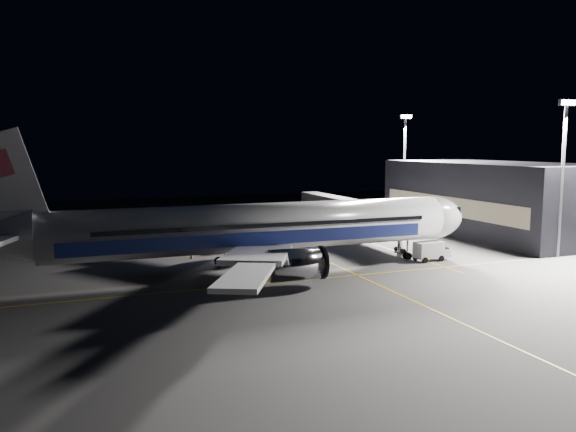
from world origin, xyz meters
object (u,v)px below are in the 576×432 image
Objects in this scene: service_truck at (431,250)px; safety_cone_c at (173,252)px; airliner at (249,229)px; safety_cone_b at (272,248)px; jet_bridge at (354,209)px; safety_cone_a at (191,256)px; floodlight_mast_north at (404,158)px; floodlight_mast_south at (563,164)px; baggage_tug at (230,245)px.

service_truck reaches higher than safety_cone_c.
safety_cone_b is at bearing 60.66° from airliner.
safety_cone_b is (-16.85, 14.55, -1.04)m from service_truck.
airliner is 12.31× the size of service_truck.
safety_cone_c is (-6.73, 14.00, -4.89)m from airliner.
safety_cone_c is at bearing 174.16° from safety_cone_b.
airliner is 1.79× the size of jet_bridge.
airliner is at bearing -64.66° from safety_cone_a.
service_truck is at bearing -116.79° from floodlight_mast_north.
floodlight_mast_south is at bearing -8.33° from airliner.
jet_bridge reaches higher than service_truck.
jet_bridge is 1.66× the size of floodlight_mast_north.
safety_cone_a is at bearing 160.42° from floodlight_mast_south.
floodlight_mast_north is 7.00× the size of baggage_tug.
safety_cone_a is (-4.89, 10.34, -4.85)m from airliner.
floodlight_mast_south is 4.15× the size of service_truck.
floodlight_mast_south is at bearing -19.58° from safety_cone_a.
airliner is 107.51× the size of safety_cone_b.
baggage_tug is 7.08m from safety_cone_a.
floodlight_mast_south is at bearing -90.00° from floodlight_mast_north.
service_truck is (-17.15, -33.95, -11.05)m from floodlight_mast_north.
airliner is 2.97× the size of floodlight_mast_north.
floodlight_mast_south is 7.00× the size of baggage_tug.
safety_cone_c is (-29.81, -4.06, -4.31)m from jet_bridge.
baggage_tug is (-39.79, 19.76, -11.50)m from floodlight_mast_south.
floodlight_mast_south reaches higher than safety_cone_b.
baggage_tug is 5.17× the size of safety_cone_b.
safety_cone_c is (-30.66, 15.96, -1.05)m from service_truck.
airliner reaches higher than safety_cone_b.
safety_cone_c is at bearing 115.67° from airliner.
floodlight_mast_south is at bearing -17.93° from service_truck.
safety_cone_b is at bearing 10.65° from safety_cone_a.
baggage_tug reaches higher than safety_cone_c.
floodlight_mast_south is 33.27× the size of safety_cone_a.
service_truck is at bearing -87.56° from jet_bridge.
safety_cone_a is at bearing -139.06° from baggage_tug.
floodlight_mast_north is 40.97m from safety_cone_b.
airliner is 29.31m from jet_bridge.
floodlight_mast_south is (41.08, -6.01, 7.21)m from airliner.
airliner is 111.86× the size of safety_cone_c.
baggage_tug is at bearing 140.61° from service_truck.
jet_bridge is at bearing 87.81° from service_truck.
service_truck is at bearing -27.50° from safety_cone_c.
service_truck is at bearing -23.11° from safety_cone_a.
safety_cone_c is at bearing -172.25° from jet_bridge.
airliner is 14.46m from baggage_tug.
floodlight_mast_north reaches higher than safety_cone_a.
baggage_tug is (-22.64, 15.71, -0.46)m from service_truck.
jet_bridge is 62.59× the size of safety_cone_c.
floodlight_mast_north reaches higher than airliner.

